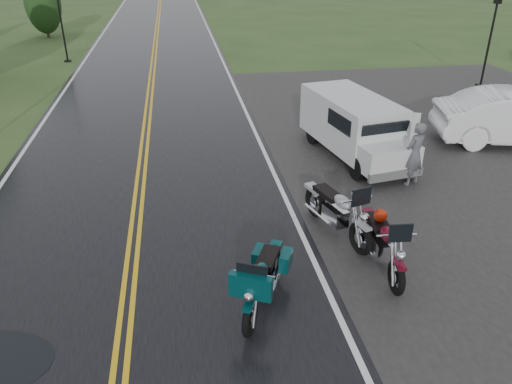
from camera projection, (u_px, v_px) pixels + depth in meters
ground at (128, 295)px, 9.56m from camera, size 120.00×120.00×0.00m
road at (147, 124)px, 18.35m from camera, size 8.00×100.00×0.04m
parking_pad at (501, 158)px, 15.50m from camera, size 14.00×24.00×0.03m
motorcycle_red at (398, 264)px, 9.26m from camera, size 1.04×2.47×1.42m
motorcycle_teal at (250, 305)px, 8.29m from camera, size 1.71×2.42×1.35m
motorcycle_silver at (362, 226)px, 10.43m from camera, size 1.59×2.67×1.49m
van_white at (360, 149)px, 13.71m from camera, size 2.62×5.04×1.88m
person_at_van at (415, 155)px, 13.47m from camera, size 0.77×0.68×1.78m
lamp_post_far_left at (62, 24)px, 26.79m from camera, size 0.34×0.34×3.99m
lamp_post_far_right at (489, 41)px, 22.18m from camera, size 0.35×0.35×4.04m
tree_left_far at (44, 10)px, 33.62m from camera, size 2.37×2.37×3.64m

